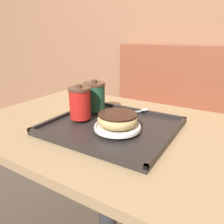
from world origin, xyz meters
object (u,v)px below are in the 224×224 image
Objects in this scene: coffee_cup_front at (80,103)px; spoon at (140,111)px; coffee_cup_rear at (95,96)px; donut_chocolate_glazed at (117,119)px.

spoon is at bearing 47.77° from coffee_cup_front.
coffee_cup_rear reaches higher than spoon.
spoon is (0.16, 0.18, -0.06)m from coffee_cup_front.
spoon is (0.17, 0.07, -0.05)m from coffee_cup_rear.
coffee_cup_front is 1.01× the size of coffee_cup_rear.
donut_chocolate_glazed is 0.98× the size of spoon.
coffee_cup_front is 0.17m from donut_chocolate_glazed.
coffee_cup_rear is 0.22m from donut_chocolate_glazed.
donut_chocolate_glazed is at bearing -142.32° from spoon.
coffee_cup_rear is at bearing 94.94° from coffee_cup_front.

